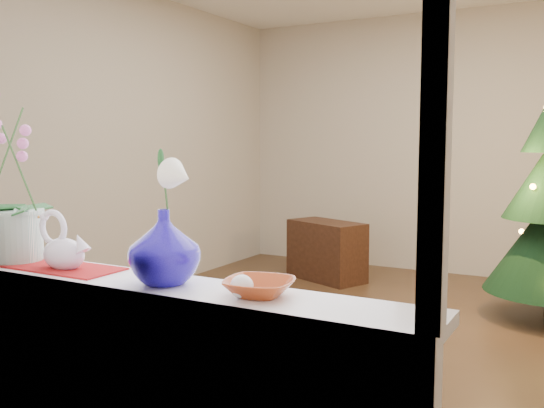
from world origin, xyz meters
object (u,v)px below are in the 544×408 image
Objects in this scene: swan at (63,242)px; paperweight at (242,287)px; amber_dish at (259,289)px; orchid_pot at (12,176)px; side_table at (327,251)px; blue_vase at (164,241)px.

swan is 3.39× the size of paperweight.
orchid_pot is at bearing -179.94° from amber_dish.
paperweight is 0.06m from amber_dish.
orchid_pot reaches higher than paperweight.
swan is 0.79m from amber_dish.
swan is 1.34× the size of amber_dish.
orchid_pot is 3.72× the size of amber_dish.
paperweight is (1.03, -0.05, -0.29)m from orchid_pot.
amber_dish is at bearing -46.07° from side_table.
swan is at bearing -56.56° from side_table.
orchid_pot is 0.74m from blue_vase.
orchid_pot reaches higher than swan.
side_table is (-0.74, 3.99, -0.73)m from swan.
swan is at bearing -178.97° from amber_dish.
blue_vase reaches higher than paperweight.
swan is 4.12m from side_table.
blue_vase is 0.36m from amber_dish.
amber_dish is 0.22× the size of side_table.
blue_vase is at bearing -177.87° from amber_dish.
amber_dish is at bearing 4.31° from swan.
blue_vase is 3.97× the size of paperweight.
orchid_pot reaches higher than amber_dish.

